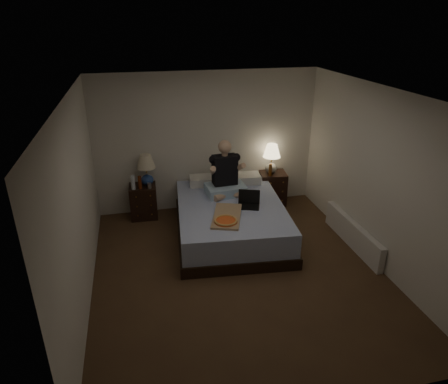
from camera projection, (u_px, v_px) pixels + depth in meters
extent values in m
cube|color=#523A23|center=(238.00, 271.00, 5.68)|extent=(4.00, 4.50, 0.00)
cube|color=white|center=(241.00, 94.00, 4.66)|extent=(4.00, 4.50, 0.00)
cube|color=white|center=(207.00, 142.00, 7.17)|extent=(4.00, 0.00, 2.50)
cube|color=white|center=(313.00, 303.00, 3.17)|extent=(4.00, 0.00, 2.50)
cube|color=white|center=(78.00, 207.00, 4.76)|extent=(0.00, 4.50, 2.50)
cube|color=white|center=(377.00, 178.00, 5.58)|extent=(0.00, 4.50, 2.50)
cube|color=#5C73B9|center=(231.00, 220.00, 6.52)|extent=(1.87, 2.37, 0.56)
cube|color=black|center=(144.00, 201.00, 7.11)|extent=(0.48, 0.44, 0.60)
cube|color=black|center=(272.00, 188.00, 7.63)|extent=(0.53, 0.49, 0.63)
cylinder|color=silver|center=(133.00, 182.00, 6.80)|extent=(0.07, 0.07, 0.25)
cylinder|color=#B9B9B4|center=(149.00, 186.00, 6.87)|extent=(0.07, 0.07, 0.10)
cylinder|color=#5D240D|center=(140.00, 182.00, 6.83)|extent=(0.06, 0.06, 0.23)
cylinder|color=#62330E|center=(270.00, 170.00, 7.32)|extent=(0.06, 0.06, 0.23)
cube|color=silver|center=(353.00, 234.00, 6.25)|extent=(0.10, 1.60, 0.40)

